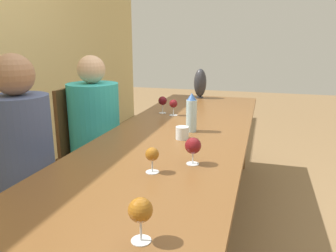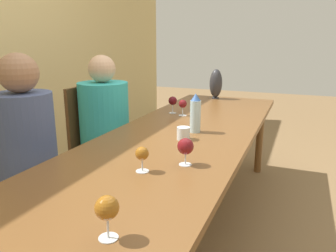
% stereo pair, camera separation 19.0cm
% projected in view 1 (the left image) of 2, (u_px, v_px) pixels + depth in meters
% --- Properties ---
extents(ground_plane, '(14.00, 14.00, 0.00)m').
position_uv_depth(ground_plane, '(174.00, 239.00, 2.26)').
color(ground_plane, olive).
extents(dining_table, '(3.12, 0.89, 0.75)m').
position_uv_depth(dining_table, '(175.00, 145.00, 2.08)').
color(dining_table, brown).
rests_on(dining_table, ground_plane).
extents(water_bottle, '(0.07, 0.07, 0.26)m').
position_uv_depth(water_bottle, '(191.00, 113.00, 2.13)').
color(water_bottle, '#ADCCD6').
rests_on(water_bottle, dining_table).
extents(water_tumbler, '(0.08, 0.08, 0.08)m').
position_uv_depth(water_tumbler, '(182.00, 133.00, 1.98)').
color(water_tumbler, silver).
rests_on(water_tumbler, dining_table).
extents(vase, '(0.13, 0.13, 0.30)m').
position_uv_depth(vase, '(200.00, 83.00, 3.37)').
color(vase, '#2D2D33').
rests_on(vase, dining_table).
extents(wine_glass_0, '(0.07, 0.07, 0.14)m').
position_uv_depth(wine_glass_0, '(163.00, 101.00, 2.68)').
color(wine_glass_0, silver).
rests_on(wine_glass_0, dining_table).
extents(wine_glass_1, '(0.08, 0.08, 0.13)m').
position_uv_depth(wine_glass_1, '(193.00, 146.00, 1.57)').
color(wine_glass_1, silver).
rests_on(wine_glass_1, dining_table).
extents(wine_glass_2, '(0.06, 0.06, 0.12)m').
position_uv_depth(wine_glass_2, '(152.00, 155.00, 1.47)').
color(wine_glass_2, silver).
rests_on(wine_glass_2, dining_table).
extents(wine_glass_3, '(0.07, 0.07, 0.14)m').
position_uv_depth(wine_glass_3, '(140.00, 211.00, 0.96)').
color(wine_glass_3, silver).
rests_on(wine_glass_3, dining_table).
extents(wine_glass_4, '(0.07, 0.07, 0.13)m').
position_uv_depth(wine_glass_4, '(173.00, 104.00, 2.60)').
color(wine_glass_4, silver).
rests_on(wine_glass_4, dining_table).
extents(chair_near, '(0.44, 0.44, 0.98)m').
position_uv_depth(chair_near, '(16.00, 187.00, 1.87)').
color(chair_near, brown).
rests_on(chair_near, ground_plane).
extents(chair_far, '(0.44, 0.44, 0.98)m').
position_uv_depth(chair_far, '(87.00, 145.00, 2.61)').
color(chair_far, brown).
rests_on(chair_far, ground_plane).
extents(person_near, '(0.33, 0.33, 1.27)m').
position_uv_depth(person_near, '(25.00, 161.00, 1.80)').
color(person_near, '#2D2D38').
rests_on(person_near, ground_plane).
extents(person_far, '(0.39, 0.39, 1.23)m').
position_uv_depth(person_far, '(97.00, 131.00, 2.55)').
color(person_far, '#2D2D38').
rests_on(person_far, ground_plane).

